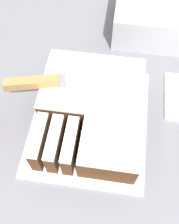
{
  "coord_description": "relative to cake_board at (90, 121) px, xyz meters",
  "views": [
    {
      "loc": [
        0.01,
        -0.38,
        1.48
      ],
      "look_at": [
        -0.04,
        -0.08,
        0.95
      ],
      "focal_mm": 42.0,
      "sensor_mm": 36.0,
      "label": 1
    }
  ],
  "objects": [
    {
      "name": "cake_board",
      "position": [
        0.0,
        0.0,
        0.0
      ],
      "size": [
        0.28,
        0.33,
        0.01
      ],
      "color": "white",
      "rests_on": "countertop"
    },
    {
      "name": "cake",
      "position": [
        0.01,
        0.01,
        0.04
      ],
      "size": [
        0.23,
        0.28,
        0.08
      ],
      "color": "#472814",
      "rests_on": "cake_board"
    },
    {
      "name": "storage_box",
      "position": [
        0.15,
        0.34,
        0.05
      ],
      "size": [
        0.24,
        0.19,
        0.1
      ],
      "color": "#B2B2B7",
      "rests_on": "countertop"
    },
    {
      "name": "ground_plane",
      "position": [
        0.04,
        0.08,
        -0.91
      ],
      "size": [
        8.0,
        8.0,
        0.0
      ],
      "primitive_type": "plane",
      "color": "#4C4742"
    },
    {
      "name": "knife",
      "position": [
        -0.11,
        0.03,
        0.09
      ],
      "size": [
        0.28,
        0.1,
        0.02
      ],
      "rotation": [
        0.0,
        0.0,
        0.25
      ],
      "color": "silver",
      "rests_on": "cake"
    },
    {
      "name": "countertop",
      "position": [
        0.04,
        0.08,
        -0.46
      ],
      "size": [
        1.4,
        1.1,
        0.91
      ],
      "color": "slate",
      "rests_on": "ground_plane"
    }
  ]
}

